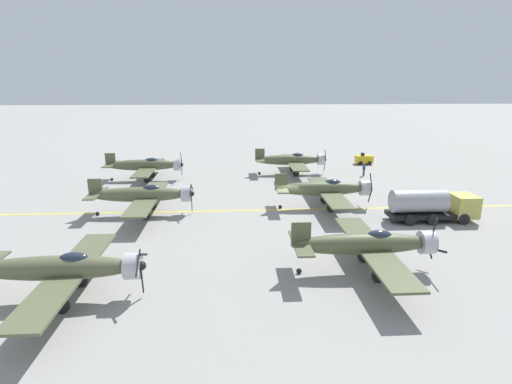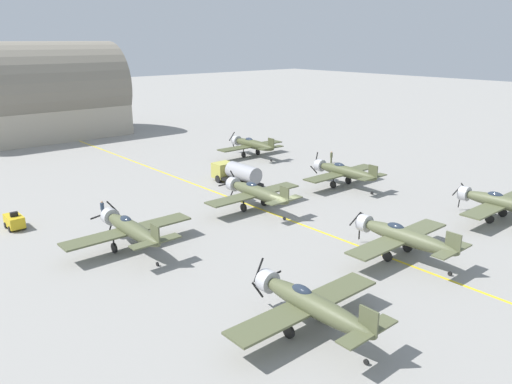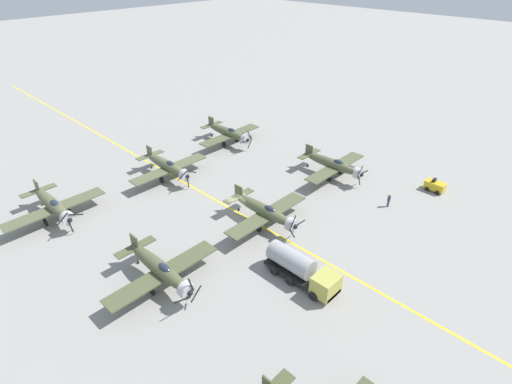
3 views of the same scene
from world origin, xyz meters
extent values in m
plane|color=gray|center=(0.00, 0.00, 0.00)|extent=(400.00, 400.00, 0.00)
cube|color=yellow|center=(0.00, 0.00, 0.00)|extent=(0.30, 160.00, 0.01)
ellipsoid|color=#53593A|center=(-16.12, 2.58, 2.05)|extent=(1.50, 9.50, 1.42)
cylinder|color=#B7B7BC|center=(-16.12, 7.03, 2.05)|extent=(1.58, 0.90, 1.58)
ellipsoid|color=#232D3D|center=(-16.12, 3.72, 2.61)|extent=(0.80, 1.70, 0.76)
cube|color=#53593A|center=(-16.12, 3.34, 1.71)|extent=(12.00, 2.10, 0.16)
cube|color=#53593A|center=(-16.12, -1.51, 2.20)|extent=(4.40, 1.10, 0.12)
cube|color=#53593A|center=(-16.12, -1.51, 2.85)|extent=(0.14, 1.30, 1.60)
sphere|color=black|center=(-16.12, 7.53, 2.05)|extent=(0.56, 0.56, 0.56)
cube|color=black|center=(-15.58, 7.53, 2.74)|extent=(1.18, 0.06, 1.47)
cube|color=black|center=(-16.99, 7.53, 2.17)|extent=(1.75, 0.06, 0.38)
cube|color=black|center=(-15.79, 7.53, 1.24)|extent=(0.79, 0.06, 1.67)
cylinder|color=black|center=(-17.62, 3.34, 1.08)|extent=(0.14, 0.14, 1.26)
cylinder|color=black|center=(-17.62, 3.34, 0.45)|extent=(0.22, 0.90, 0.90)
cylinder|color=black|center=(-14.62, 3.34, 1.08)|extent=(0.14, 0.14, 1.26)
cylinder|color=black|center=(-14.62, 3.34, 0.45)|extent=(0.22, 0.90, 0.90)
cylinder|color=black|center=(-16.12, -1.57, 0.18)|extent=(0.12, 0.36, 0.36)
ellipsoid|color=#53583A|center=(-13.61, -16.96, 2.05)|extent=(1.50, 9.50, 1.42)
cylinder|color=#B7B7BC|center=(-13.61, -12.51, 2.05)|extent=(1.57, 0.90, 1.58)
ellipsoid|color=#232D3D|center=(-13.61, -15.82, 2.61)|extent=(0.80, 1.70, 0.76)
cube|color=#53583A|center=(-13.61, -16.20, 1.71)|extent=(12.00, 2.10, 0.16)
cube|color=#53583A|center=(-13.61, -21.05, 2.20)|extent=(4.40, 1.10, 0.12)
cube|color=#53583A|center=(-13.61, -21.05, 2.85)|extent=(0.14, 1.30, 1.60)
sphere|color=black|center=(-13.61, -12.01, 2.05)|extent=(0.56, 0.56, 0.56)
cube|color=black|center=(-14.00, -12.01, 2.83)|extent=(0.91, 0.06, 1.63)
cube|color=black|center=(-14.09, -12.01, 1.32)|extent=(1.08, 0.06, 1.54)
cube|color=black|center=(-12.73, -12.01, 2.00)|extent=(1.76, 0.06, 0.24)
cylinder|color=black|center=(-15.11, -16.20, 1.08)|extent=(0.14, 0.14, 1.26)
cylinder|color=black|center=(-15.11, -16.20, 0.45)|extent=(0.22, 0.90, 0.90)
cylinder|color=black|center=(-12.11, -16.20, 1.08)|extent=(0.14, 0.14, 1.26)
cylinder|color=black|center=(-12.11, -16.20, 0.45)|extent=(0.22, 0.90, 0.90)
cylinder|color=black|center=(-13.61, -21.11, 0.18)|extent=(0.12, 0.36, 0.36)
ellipsoid|color=#575C3E|center=(16.41, -15.62, 2.05)|extent=(1.50, 9.50, 1.42)
cylinder|color=#B7B7BC|center=(16.41, -11.17, 2.05)|extent=(1.58, 0.90, 1.58)
ellipsoid|color=#232D3D|center=(16.41, -14.48, 2.61)|extent=(0.80, 1.70, 0.76)
cube|color=#575C3E|center=(16.41, -14.86, 1.71)|extent=(12.00, 2.10, 0.16)
sphere|color=black|center=(16.41, -10.67, 2.05)|extent=(0.56, 0.56, 0.56)
cube|color=black|center=(16.51, -10.67, 1.18)|extent=(0.33, 0.06, 1.75)
cube|color=black|center=(17.12, -10.67, 2.57)|extent=(1.49, 0.06, 1.15)
cube|color=black|center=(15.61, -10.67, 2.40)|extent=(1.66, 0.06, 0.83)
cylinder|color=black|center=(14.91, -14.86, 1.08)|extent=(0.14, 0.14, 1.26)
cylinder|color=black|center=(14.91, -14.86, 0.45)|extent=(0.22, 0.90, 0.90)
cylinder|color=black|center=(17.91, -14.86, 1.08)|extent=(0.14, 0.14, 1.26)
cylinder|color=black|center=(17.91, -14.86, 0.45)|extent=(0.22, 0.90, 0.90)
ellipsoid|color=#4F5436|center=(13.92, 3.26, 2.05)|extent=(1.50, 9.50, 1.42)
cylinder|color=#B7B7BC|center=(13.92, 7.71, 2.05)|extent=(1.57, 0.90, 1.58)
ellipsoid|color=#232D3D|center=(13.92, 4.40, 2.61)|extent=(0.80, 1.70, 0.76)
cube|color=#4F5436|center=(13.92, 4.02, 1.71)|extent=(12.00, 2.10, 0.16)
cube|color=#4F5436|center=(13.92, -0.83, 2.20)|extent=(4.40, 1.10, 0.12)
cube|color=#4F5436|center=(13.92, -0.83, 2.85)|extent=(0.14, 1.30, 1.60)
sphere|color=black|center=(13.92, 8.21, 2.05)|extent=(0.56, 0.56, 0.56)
cube|color=black|center=(14.76, 8.21, 1.80)|extent=(1.72, 0.06, 0.64)
cube|color=black|center=(13.72, 8.21, 2.90)|extent=(0.54, 0.06, 1.74)
cube|color=black|center=(13.29, 8.21, 1.45)|extent=(1.37, 0.06, 1.30)
cylinder|color=black|center=(12.42, 4.02, 1.08)|extent=(0.14, 0.14, 1.26)
cylinder|color=black|center=(12.42, 4.02, 0.45)|extent=(0.22, 0.90, 0.90)
cylinder|color=black|center=(15.42, 4.02, 1.08)|extent=(0.14, 0.14, 1.26)
cylinder|color=black|center=(15.42, 4.02, 0.45)|extent=(0.22, 0.90, 0.90)
cylinder|color=black|center=(13.92, -0.89, 0.18)|extent=(0.12, 0.36, 0.36)
ellipsoid|color=#595E40|center=(0.73, -14.24, 2.05)|extent=(1.50, 9.50, 1.42)
cylinder|color=#B7B7BC|center=(0.73, -9.79, 2.05)|extent=(1.58, 0.90, 1.58)
ellipsoid|color=#232D3D|center=(0.73, -13.10, 2.61)|extent=(0.80, 1.70, 0.76)
cube|color=#595E40|center=(0.73, -13.48, 1.71)|extent=(12.00, 2.10, 0.16)
cube|color=#595E40|center=(0.73, -18.33, 2.20)|extent=(4.40, 1.10, 0.12)
cube|color=#595E40|center=(0.73, -18.33, 2.85)|extent=(0.14, 1.30, 1.60)
sphere|color=black|center=(0.73, -9.29, 2.05)|extent=(0.56, 0.56, 0.56)
cube|color=black|center=(1.50, -9.29, 2.47)|extent=(1.60, 0.06, 0.97)
cube|color=black|center=(-0.02, -9.29, 2.50)|extent=(1.57, 0.06, 1.02)
cube|color=black|center=(0.71, -9.29, 1.18)|extent=(0.18, 0.06, 1.75)
cylinder|color=black|center=(-0.77, -13.48, 1.08)|extent=(0.14, 0.14, 1.26)
cylinder|color=black|center=(-0.77, -13.48, 0.45)|extent=(0.22, 0.90, 0.90)
cylinder|color=black|center=(2.23, -13.48, 1.08)|extent=(0.14, 0.14, 1.26)
cylinder|color=black|center=(2.23, -13.48, 0.45)|extent=(0.22, 0.90, 0.90)
cylinder|color=black|center=(0.73, -18.39, 0.18)|extent=(0.12, 0.36, 0.36)
ellipsoid|color=#54593A|center=(-0.44, 3.66, 2.05)|extent=(1.50, 9.50, 1.42)
cylinder|color=#B7B7BC|center=(-0.44, 8.11, 2.05)|extent=(1.58, 0.90, 1.58)
ellipsoid|color=#232D3D|center=(-0.44, 4.80, 2.61)|extent=(0.80, 1.70, 0.76)
cube|color=#54593A|center=(-0.44, 4.42, 1.71)|extent=(12.00, 2.10, 0.16)
cube|color=#54593A|center=(-0.44, -0.43, 2.20)|extent=(4.40, 1.10, 0.12)
cube|color=#54593A|center=(-0.44, -0.43, 2.85)|extent=(0.14, 1.30, 1.60)
sphere|color=black|center=(-0.44, 8.61, 2.05)|extent=(0.56, 0.56, 0.56)
cube|color=black|center=(-0.02, 8.61, 1.29)|extent=(0.98, 0.06, 1.59)
cube|color=black|center=(0.00, 8.61, 2.80)|extent=(1.01, 0.06, 1.58)
cube|color=black|center=(-1.32, 8.61, 2.06)|extent=(1.75, 0.06, 0.16)
cylinder|color=black|center=(-1.94, 4.42, 1.08)|extent=(0.14, 0.14, 1.26)
cylinder|color=black|center=(-1.94, 4.42, 0.45)|extent=(0.22, 0.90, 0.90)
cylinder|color=black|center=(1.06, 4.42, 1.08)|extent=(0.14, 0.14, 1.26)
cylinder|color=black|center=(1.06, 4.42, 0.45)|extent=(0.22, 0.90, 0.90)
cylinder|color=black|center=(-0.44, -0.49, 0.18)|extent=(0.12, 0.36, 0.36)
cube|color=black|center=(4.03, 13.06, 0.62)|extent=(2.25, 8.00, 0.40)
cube|color=#B2AD4C|center=(4.03, 16.02, 1.42)|extent=(2.50, 2.08, 2.00)
cylinder|color=#9E9EA3|center=(4.03, 11.74, 1.93)|extent=(2.10, 4.96, 2.10)
cylinder|color=black|center=(2.84, 15.54, 0.50)|extent=(0.30, 1.00, 1.00)
cylinder|color=black|center=(5.21, 15.54, 0.50)|extent=(0.30, 1.00, 1.00)
cylinder|color=black|center=(2.84, 12.66, 0.50)|extent=(0.30, 1.00, 1.00)
cylinder|color=black|center=(5.21, 12.66, 0.50)|extent=(0.30, 1.00, 1.00)
cylinder|color=black|center=(2.84, 10.58, 0.50)|extent=(0.30, 1.00, 1.00)
cylinder|color=black|center=(5.21, 10.58, 0.50)|extent=(0.30, 1.00, 1.00)
cube|color=gold|center=(-22.53, 15.33, 0.80)|extent=(1.40, 2.60, 1.10)
cube|color=black|center=(-22.53, 15.07, 1.57)|extent=(0.70, 0.36, 0.44)
cylinder|color=black|center=(-23.22, 16.05, 0.30)|extent=(0.20, 0.60, 0.60)
cylinder|color=black|center=(-21.84, 16.05, 0.30)|extent=(0.20, 0.60, 0.60)
cylinder|color=black|center=(-23.22, 14.62, 0.30)|extent=(0.20, 0.60, 0.60)
cylinder|color=black|center=(-21.84, 14.62, 0.30)|extent=(0.20, 0.60, 0.60)
cylinder|color=#334256|center=(-14.46, 12.70, 0.44)|extent=(0.27, 0.27, 0.88)
cylinder|color=#334256|center=(-14.46, 12.70, 1.24)|extent=(0.40, 0.40, 0.73)
sphere|color=tan|center=(-14.46, 12.70, 1.73)|extent=(0.24, 0.24, 0.24)
camera|label=1|loc=(38.15, -5.20, 12.42)|focal=28.00mm
camera|label=2|loc=(-34.59, -35.73, 18.10)|focal=35.00mm
camera|label=3|loc=(28.45, 30.47, 28.25)|focal=28.00mm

